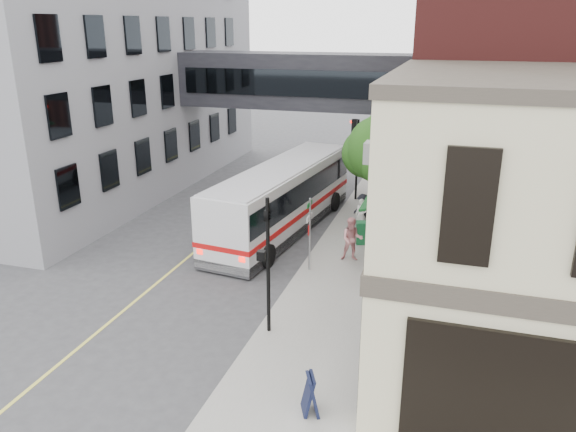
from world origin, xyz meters
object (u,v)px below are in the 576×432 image
Objects in this scene: pedestrian_a at (361,215)px; newspaper_box at (362,233)px; bus at (282,196)px; sandwich_board at (310,394)px; pedestrian_c at (363,210)px; pedestrian_b at (352,239)px.

newspaper_box is at bearing -75.91° from pedestrian_a.
bus reaches higher than sandwich_board.
sandwich_board is at bearing -53.28° from pedestrian_c.
pedestrian_a is 13.57m from sandwich_board.
pedestrian_a is at bearing 85.48° from newspaper_box.
bus is 7.25× the size of pedestrian_c.
pedestrian_b is (3.97, -2.93, -0.68)m from bus.
pedestrian_a is at bearing 9.95° from bus.
bus is 11.57× the size of newspaper_box.
newspaper_box is 0.96× the size of sandwich_board.
pedestrian_c is (3.67, 1.29, -0.79)m from bus.
pedestrian_b is 9.98m from sandwich_board.
pedestrian_c reaches higher than pedestrian_a.
newspaper_box is at bearing 69.75° from sandwich_board.
pedestrian_c is at bearing 19.41° from bus.
sandwich_board is at bearing -82.88° from pedestrian_a.
bus is at bearing 86.56° from sandwich_board.
pedestrian_b is 1.13× the size of pedestrian_c.
pedestrian_b reaches higher than pedestrian_a.
pedestrian_c is 1.53× the size of sandwich_board.
pedestrian_c is 2.31m from newspaper_box.
pedestrian_b is 1.81× the size of newspaper_box.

